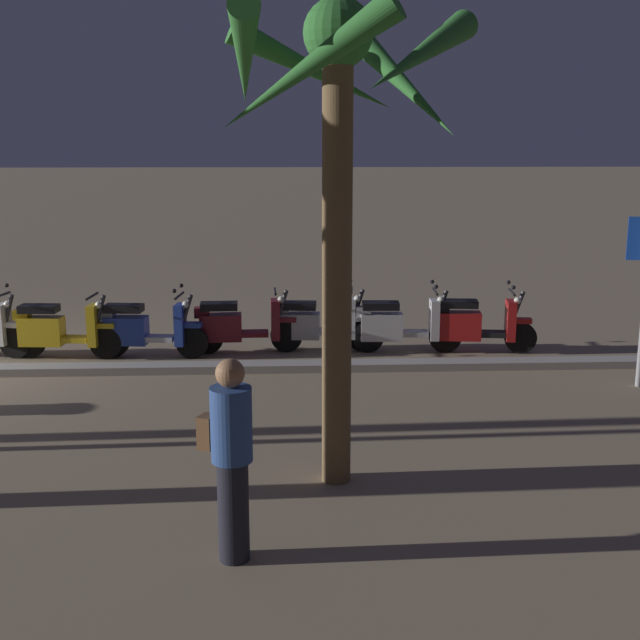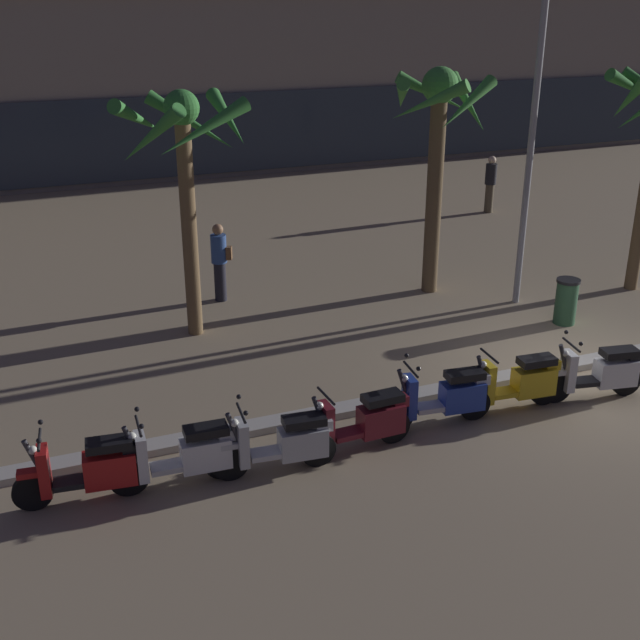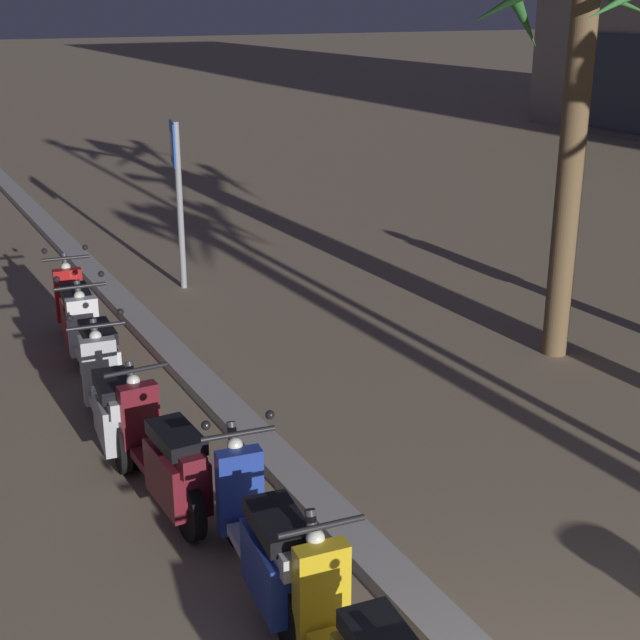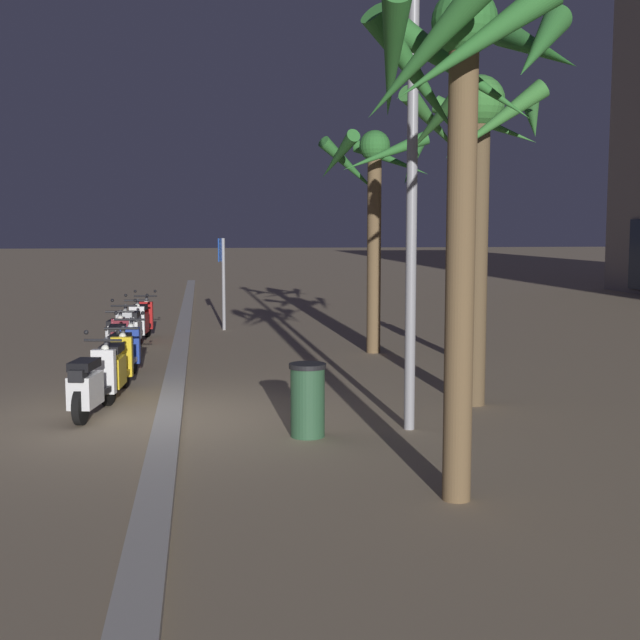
% 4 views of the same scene
% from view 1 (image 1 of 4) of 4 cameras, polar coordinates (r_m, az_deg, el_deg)
% --- Properties ---
extents(scooter_red_mid_front, '(1.74, 0.57, 1.17)m').
position_cam_1_polar(scooter_red_mid_front, '(13.59, 10.80, -0.34)').
color(scooter_red_mid_front, black).
rests_on(scooter_red_mid_front, ground).
extents(scooter_white_mid_centre, '(1.79, 0.56, 1.17)m').
position_cam_1_polar(scooter_white_mid_centre, '(13.44, 5.48, -0.36)').
color(scooter_white_mid_centre, black).
rests_on(scooter_white_mid_centre, ground).
extents(scooter_silver_mid_rear, '(1.78, 0.56, 1.17)m').
position_cam_1_polar(scooter_silver_mid_rear, '(13.50, -0.31, -0.28)').
color(scooter_silver_mid_rear, black).
rests_on(scooter_silver_mid_rear, ground).
extents(scooter_maroon_second_in_line, '(1.82, 0.56, 1.04)m').
position_cam_1_polar(scooter_maroon_second_in_line, '(13.41, -5.78, -0.40)').
color(scooter_maroon_second_in_line, black).
rests_on(scooter_maroon_second_in_line, ground).
extents(scooter_blue_last_in_row, '(1.81, 0.57, 1.17)m').
position_cam_1_polar(scooter_blue_last_in_row, '(13.35, -12.30, -0.65)').
color(scooter_blue_last_in_row, black).
rests_on(scooter_blue_last_in_row, ground).
extents(scooter_yellow_lead_nearest, '(1.77, 0.56, 1.04)m').
position_cam_1_polar(scooter_yellow_lead_nearest, '(13.65, -17.89, -0.68)').
color(scooter_yellow_lead_nearest, black).
rests_on(scooter_yellow_lead_nearest, ground).
extents(palm_tree_far_corner, '(2.51, 2.52, 4.71)m').
position_cam_1_polar(palm_tree_far_corner, '(7.84, 1.23, 13.90)').
color(palm_tree_far_corner, brown).
rests_on(palm_tree_far_corner, ground).
extents(pedestrian_strolling_near_curb, '(0.46, 0.36, 1.73)m').
position_cam_1_polar(pedestrian_strolling_near_curb, '(6.73, -6.24, -9.36)').
color(pedestrian_strolling_near_curb, black).
rests_on(pedestrian_strolling_near_curb, ground).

